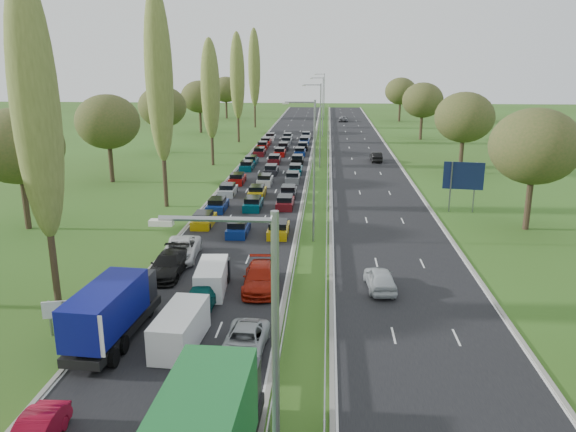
# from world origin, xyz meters

# --- Properties ---
(ground) EXTENTS (260.00, 260.00, 0.00)m
(ground) POSITION_xyz_m (4.50, 80.00, 0.00)
(ground) COLOR #314B17
(ground) RESTS_ON ground
(near_carriageway) EXTENTS (10.50, 215.00, 0.04)m
(near_carriageway) POSITION_xyz_m (-2.25, 82.50, 0.00)
(near_carriageway) COLOR black
(near_carriageway) RESTS_ON ground
(far_carriageway) EXTENTS (10.50, 215.00, 0.04)m
(far_carriageway) POSITION_xyz_m (11.25, 82.50, 0.00)
(far_carriageway) COLOR black
(far_carriageway) RESTS_ON ground
(central_reservation) EXTENTS (2.36, 215.00, 0.32)m
(central_reservation) POSITION_xyz_m (4.50, 82.50, 0.55)
(central_reservation) COLOR gray
(central_reservation) RESTS_ON ground
(lamp_columns) EXTENTS (0.18, 140.18, 12.00)m
(lamp_columns) POSITION_xyz_m (4.50, 78.00, 6.00)
(lamp_columns) COLOR gray
(lamp_columns) RESTS_ON ground
(poplar_row) EXTENTS (2.80, 127.80, 22.44)m
(poplar_row) POSITION_xyz_m (-11.50, 68.17, 12.39)
(poplar_row) COLOR #2D2116
(poplar_row) RESTS_ON ground
(woodland_left) EXTENTS (8.00, 166.00, 11.10)m
(woodland_left) POSITION_xyz_m (-22.00, 62.63, 7.68)
(woodland_left) COLOR #2D2116
(woodland_left) RESTS_ON ground
(woodland_right) EXTENTS (8.00, 153.00, 11.10)m
(woodland_right) POSITION_xyz_m (24.00, 66.67, 7.68)
(woodland_right) COLOR #2D2116
(woodland_right) RESTS_ON ground
(traffic_queue_fill) EXTENTS (9.03, 69.66, 0.80)m
(traffic_queue_fill) POSITION_xyz_m (-2.26, 77.21, 0.44)
(traffic_queue_fill) COLOR #BF990C
(traffic_queue_fill) RESTS_ON ground
(near_car_2) EXTENTS (3.01, 5.86, 1.58)m
(near_car_2) POSITION_xyz_m (-5.73, 37.73, 0.81)
(near_car_2) COLOR silver
(near_car_2) RESTS_ON near_carriageway
(near_car_3) EXTENTS (2.25, 5.53, 1.60)m
(near_car_3) POSITION_xyz_m (-5.75, 34.29, 0.82)
(near_car_3) COLOR black
(near_car_3) RESTS_ON near_carriageway
(near_car_7) EXTENTS (2.15, 4.76, 1.35)m
(near_car_7) POSITION_xyz_m (-2.18, 29.05, 0.70)
(near_car_7) COLOR #044643
(near_car_7) RESTS_ON near_carriageway
(near_car_10) EXTENTS (2.44, 4.88, 1.33)m
(near_car_10) POSITION_xyz_m (1.37, 23.48, 0.68)
(near_car_10) COLOR #9FA4A8
(near_car_10) RESTS_ON near_carriageway
(near_car_11) EXTENTS (2.51, 5.61, 1.60)m
(near_car_11) POSITION_xyz_m (1.18, 32.22, 0.82)
(near_car_11) COLOR #961709
(near_car_11) RESTS_ON near_carriageway
(near_car_12) EXTENTS (2.02, 4.36, 1.44)m
(near_car_12) POSITION_xyz_m (1.26, 33.11, 0.74)
(near_car_12) COLOR white
(near_car_12) RESTS_ON near_carriageway
(far_car_0) EXTENTS (2.15, 4.59, 1.52)m
(far_car_0) POSITION_xyz_m (9.30, 32.70, 0.78)
(far_car_0) COLOR #B4BABF
(far_car_0) RESTS_ON far_carriageway
(far_car_1) EXTENTS (1.70, 4.54, 1.48)m
(far_car_1) POSITION_xyz_m (13.12, 83.65, 0.76)
(far_car_1) COLOR black
(far_car_1) RESTS_ON far_carriageway
(far_car_2) EXTENTS (2.55, 5.09, 1.38)m
(far_car_2) POSITION_xyz_m (9.58, 144.05, 0.71)
(far_car_2) COLOR slate
(far_car_2) RESTS_ON far_carriageway
(blue_lorry) EXTENTS (2.28, 8.22, 3.47)m
(blue_lorry) POSITION_xyz_m (-6.00, 24.44, 1.82)
(blue_lorry) COLOR black
(blue_lorry) RESTS_ON near_carriageway
(white_van_front) EXTENTS (1.98, 5.04, 2.03)m
(white_van_front) POSITION_xyz_m (-2.20, 24.23, 1.04)
(white_van_front) COLOR white
(white_van_front) RESTS_ON near_carriageway
(white_van_rear) EXTENTS (1.83, 4.66, 1.87)m
(white_van_rear) POSITION_xyz_m (-2.01, 31.74, 0.96)
(white_van_rear) COLOR white
(white_van_rear) RESTS_ON near_carriageway
(info_sign) EXTENTS (1.47, 0.49, 2.10)m
(info_sign) POSITION_xyz_m (-9.40, 24.69, 1.37)
(info_sign) COLOR gray
(info_sign) RESTS_ON ground
(direction_sign) EXTENTS (3.97, 0.71, 5.20)m
(direction_sign) POSITION_xyz_m (19.40, 53.83, 3.57)
(direction_sign) COLOR gray
(direction_sign) RESTS_ON ground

